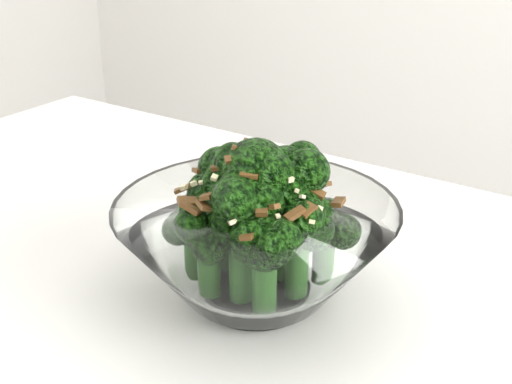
% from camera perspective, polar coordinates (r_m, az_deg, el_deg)
% --- Properties ---
extents(broccoli_dish, '(0.20, 0.20, 0.12)m').
position_cam_1_polar(broccoli_dish, '(0.50, -0.02, -3.75)').
color(broccoli_dish, white).
rests_on(broccoli_dish, table).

